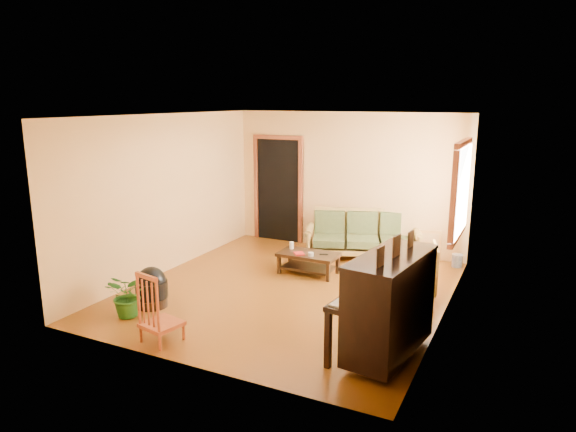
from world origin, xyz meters
The scene contains 16 objects.
floor centered at (0.00, 0.00, 0.00)m, with size 5.00×5.00×0.00m, color #5B2F0C.
doorway centered at (-1.45, 2.48, 1.02)m, with size 1.08×0.16×2.05m, color black.
window centered at (2.21, 1.30, 1.50)m, with size 0.12×1.36×1.46m, color white.
sofa centered at (0.48, 2.05, 0.43)m, with size 2.00×0.84×0.86m, color olive.
coffee_table centered at (-0.05, 0.82, 0.18)m, with size 0.98×0.53×0.35m, color black.
armchair centered at (1.70, 0.56, 0.40)m, with size 0.76×0.80×0.80m, color olive.
piano centered at (1.89, -1.37, 0.60)m, with size 0.79×1.35×1.19m, color black.
footstool centered at (-1.45, -1.39, 0.21)m, with size 0.44×0.44×0.42m, color black.
red_chair centered at (-0.64, -2.16, 0.44)m, with size 0.41×0.45×0.88m, color #913A1A.
leaning_frame centered at (1.60, 2.39, 0.28)m, with size 0.43×0.09×0.57m, color #C18B40.
ceramic_crock centered at (2.11, 2.26, 0.11)m, with size 0.18×0.18×0.22m, color #2E4C8B.
potted_plant centered at (-1.49, -1.79, 0.30)m, with size 0.54×0.47×0.60m, color #205718.
book centered at (-0.22, 0.64, 0.36)m, with size 0.16×0.21×0.02m, color #A01A15.
candle centered at (-0.40, 0.92, 0.42)m, with size 0.07×0.07×0.12m, color white.
glass_jar centered at (0.06, 0.68, 0.39)m, with size 0.09×0.09×0.06m, color silver.
remote centered at (0.22, 0.85, 0.36)m, with size 0.14×0.04×0.01m, color black.
Camera 1 is at (3.19, -6.58, 2.83)m, focal length 32.00 mm.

